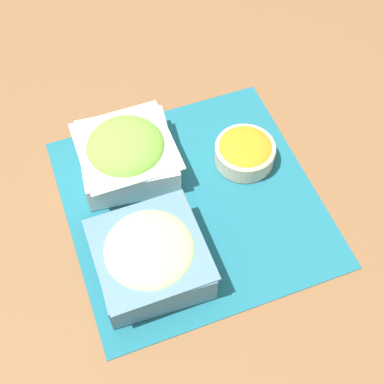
# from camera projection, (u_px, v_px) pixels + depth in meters

# --- Properties ---
(ground_plane) EXTENTS (3.00, 3.00, 0.00)m
(ground_plane) POSITION_uv_depth(u_px,v_px,m) (192.00, 202.00, 0.99)
(ground_plane) COLOR brown
(placemat) EXTENTS (0.45, 0.45, 0.00)m
(placemat) POSITION_uv_depth(u_px,v_px,m) (192.00, 201.00, 0.98)
(placemat) COLOR #195B6B
(placemat) RESTS_ON ground_plane
(carrot_bowl) EXTENTS (0.11, 0.11, 0.05)m
(carrot_bowl) POSITION_uv_depth(u_px,v_px,m) (245.00, 151.00, 1.01)
(carrot_bowl) COLOR beige
(carrot_bowl) RESTS_ON placemat
(cucumber_bowl) EXTENTS (0.18, 0.18, 0.09)m
(cucumber_bowl) POSITION_uv_depth(u_px,v_px,m) (150.00, 256.00, 0.87)
(cucumber_bowl) COLOR slate
(cucumber_bowl) RESTS_ON placemat
(lettuce_bowl) EXTENTS (0.19, 0.19, 0.09)m
(lettuce_bowl) POSITION_uv_depth(u_px,v_px,m) (127.00, 152.00, 0.99)
(lettuce_bowl) COLOR white
(lettuce_bowl) RESTS_ON placemat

